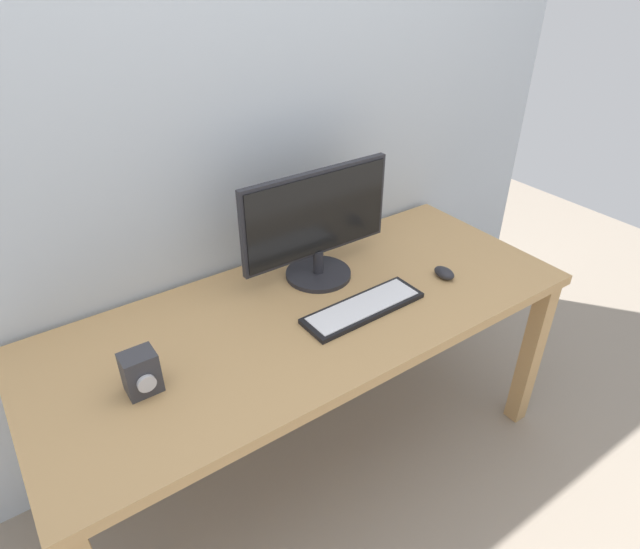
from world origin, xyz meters
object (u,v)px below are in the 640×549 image
(mouse, at_px, (444,273))
(monitor, at_px, (317,224))
(keyboard_primary, at_px, (363,308))
(desk, at_px, (310,330))
(audio_controller, at_px, (141,373))

(mouse, bearing_deg, monitor, 144.52)
(monitor, relative_size, keyboard_primary, 1.33)
(keyboard_primary, bearing_deg, desk, 144.47)
(mouse, xyz_separation_m, audio_controller, (-1.07, 0.06, 0.04))
(keyboard_primary, height_order, audio_controller, audio_controller)
(desk, height_order, monitor, monitor)
(desk, height_order, mouse, mouse)
(mouse, height_order, audio_controller, audio_controller)
(desk, xyz_separation_m, keyboard_primary, (0.14, -0.10, 0.10))
(monitor, bearing_deg, audio_controller, -163.41)
(monitor, distance_m, audio_controller, 0.75)
(keyboard_primary, xyz_separation_m, mouse, (0.36, -0.01, 0.01))
(keyboard_primary, bearing_deg, mouse, -1.53)
(desk, bearing_deg, monitor, 48.64)
(monitor, distance_m, mouse, 0.49)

